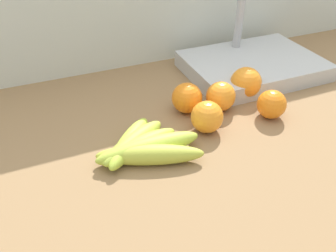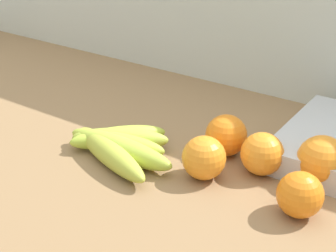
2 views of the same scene
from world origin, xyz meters
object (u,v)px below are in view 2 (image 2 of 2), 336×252
orange_right (322,160)px  orange_center (226,135)px  orange_front (262,154)px  orange_back_right (205,157)px  banana_bunch (117,145)px  orange_back_left (300,195)px

orange_right → orange_center: (-0.16, -0.01, -0.00)m
orange_center → orange_front: bearing=-16.1°
orange_right → orange_front: 0.09m
orange_front → orange_back_right: 0.09m
banana_bunch → orange_right: 0.34m
orange_back_right → orange_back_left: (0.16, -0.01, -0.00)m
banana_bunch → orange_right: orange_right is taller
orange_right → orange_back_right: orange_right is taller
orange_right → orange_back_left: orange_right is taller
orange_back_right → orange_back_left: 0.16m
orange_back_right → orange_back_left: size_ratio=1.06×
orange_front → orange_right: bearing=17.7°
orange_front → orange_back_left: 0.12m
orange_front → orange_back_right: size_ratio=0.99×
banana_bunch → orange_center: bearing=36.2°
orange_back_left → orange_center: bearing=150.5°
orange_right → orange_back_left: size_ratio=1.17×
orange_front → orange_back_right: bearing=-139.4°
banana_bunch → orange_back_left: (0.32, 0.02, 0.01)m
orange_back_right → orange_right: bearing=29.2°
orange_back_right → orange_back_left: bearing=-4.5°
orange_right → orange_back_left: 0.10m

